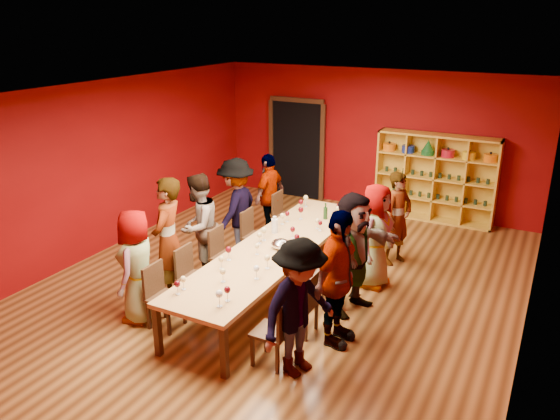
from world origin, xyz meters
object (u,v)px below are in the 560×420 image
object	(u,v)px
person_left_3	(236,208)
person_right_4	(398,218)
person_left_0	(137,266)
chair_person_right_0	(277,329)
tasting_table	(275,249)
person_left_2	(198,226)
person_right_0	(299,308)
person_left_4	(269,195)
person_right_3	(375,236)
chair_person_left_2	(222,252)
chair_person_right_2	(331,273)
person_left_1	(168,240)
chair_person_right_3	(353,251)
chair_person_right_1	(305,300)
chair_person_left_0	(161,292)
person_right_2	(353,253)
person_right_1	(337,279)
chair_person_left_4	(283,213)
spittoon_bowl	(281,244)
chair_person_left_3	(253,232)
chair_person_right_4	(373,231)
wine_bottle	(325,213)
shelving_unit	(436,174)
chair_person_left_1	(191,273)

from	to	relation	value
person_left_3	person_right_4	xyz separation A→B (m)	(2.55, 1.02, -0.08)
person_left_0	chair_person_right_0	xyz separation A→B (m)	(2.20, -0.06, -0.31)
person_left_3	tasting_table	bearing A→B (deg)	49.91
person_left_2	person_right_0	size ratio (longest dim) A/B	1.01
person_left_4	person_right_3	bearing A→B (deg)	68.06
person_right_0	chair_person_left_2	bearing A→B (deg)	70.49
chair_person_right_2	person_left_1	bearing A→B (deg)	-156.88
chair_person_right_3	person_right_4	size ratio (longest dim) A/B	0.55
chair_person_right_1	chair_person_left_0	bearing A→B (deg)	-158.45
chair_person_right_2	person_right_2	size ratio (longest dim) A/B	0.50
chair_person_right_0	person_right_2	distance (m)	1.74
chair_person_right_3	person_right_2	bearing A→B (deg)	-70.48
person_left_0	chair_person_left_0	bearing A→B (deg)	73.38
person_right_0	person_left_1	bearing A→B (deg)	90.63
person_right_1	person_right_3	xyz separation A→B (m)	(-0.09, 1.78, -0.08)
person_right_0	person_right_2	bearing A→B (deg)	16.16
person_left_1	chair_person_right_3	distance (m)	2.88
chair_person_left_4	chair_person_right_3	size ratio (longest dim) A/B	1.00
person_left_0	spittoon_bowl	xyz separation A→B (m)	(1.39, 1.56, 0.01)
person_left_0	chair_person_left_3	xyz separation A→B (m)	(0.38, 2.45, -0.31)
chair_person_left_4	person_left_4	xyz separation A→B (m)	(-0.28, 0.00, 0.31)
chair_person_right_2	chair_person_right_1	bearing A→B (deg)	-90.00
tasting_table	person_left_3	size ratio (longest dim) A/B	2.55
person_left_0	chair_person_right_4	bearing A→B (deg)	131.09
wine_bottle	shelving_unit	bearing A→B (deg)	67.49
person_left_3	chair_person_right_4	distance (m)	2.40
person_left_0	chair_person_left_2	distance (m)	1.58
chair_person_left_1	person_right_0	size ratio (longest dim) A/B	0.52
chair_person_left_3	person_left_1	bearing A→B (deg)	-101.78
shelving_unit	person_left_4	size ratio (longest dim) A/B	1.49
tasting_table	chair_person_right_4	xyz separation A→B (m)	(0.91, 1.89, -0.20)
person_left_4	spittoon_bowl	world-z (taller)	person_left_4
person_left_0	chair_person_left_3	distance (m)	2.50
person_right_2	person_right_3	size ratio (longest dim) A/B	1.07
person_right_2	person_left_0	bearing A→B (deg)	141.08
person_left_1	chair_person_left_2	distance (m)	1.01
chair_person_left_1	person_right_2	size ratio (longest dim) A/B	0.50
tasting_table	chair_person_right_3	world-z (taller)	chair_person_right_3
person_left_1	person_right_3	distance (m)	3.12
person_right_4	chair_person_right_1	bearing A→B (deg)	-165.84
tasting_table	person_right_1	size ratio (longest dim) A/B	2.48
person_right_0	person_right_4	world-z (taller)	person_right_0
person_right_4	spittoon_bowl	bearing A→B (deg)	170.09
person_right_2	chair_person_right_4	bearing A→B (deg)	28.00
tasting_table	wine_bottle	xyz separation A→B (m)	(0.20, 1.43, 0.16)
chair_person_left_2	chair_person_left_1	bearing A→B (deg)	-90.00
person_left_1	person_left_3	world-z (taller)	person_left_1
chair_person_left_2	chair_person_left_3	world-z (taller)	same
tasting_table	shelving_unit	distance (m)	4.55
person_left_1	person_right_4	bearing A→B (deg)	119.37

